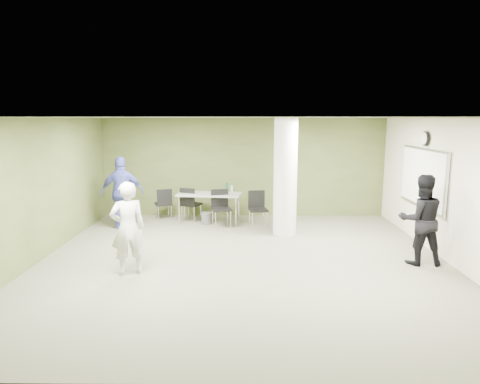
{
  "coord_description": "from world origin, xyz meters",
  "views": [
    {
      "loc": [
        0.03,
        -8.11,
        2.79
      ],
      "look_at": [
        -0.07,
        1.0,
        1.21
      ],
      "focal_mm": 32.0,
      "sensor_mm": 36.0,
      "label": 1
    }
  ],
  "objects_px": {
    "folding_table": "(210,195)",
    "man_blue": "(122,193)",
    "chair_back_left": "(164,202)",
    "man_black": "(421,220)",
    "woman_white": "(128,228)"
  },
  "relations": [
    {
      "from": "folding_table",
      "to": "man_blue",
      "type": "relative_size",
      "value": 0.95
    },
    {
      "from": "chair_back_left",
      "to": "man_blue",
      "type": "relative_size",
      "value": 0.47
    },
    {
      "from": "chair_back_left",
      "to": "man_blue",
      "type": "bearing_deg",
      "value": 24.97
    },
    {
      "from": "man_black",
      "to": "woman_white",
      "type": "bearing_deg",
      "value": 8.16
    },
    {
      "from": "chair_back_left",
      "to": "folding_table",
      "type": "bearing_deg",
      "value": 143.51
    },
    {
      "from": "folding_table",
      "to": "woman_white",
      "type": "relative_size",
      "value": 1.03
    },
    {
      "from": "woman_white",
      "to": "man_blue",
      "type": "height_order",
      "value": "man_blue"
    },
    {
      "from": "man_blue",
      "to": "man_black",
      "type": "bearing_deg",
      "value": 148.82
    },
    {
      "from": "woman_white",
      "to": "man_black",
      "type": "bearing_deg",
      "value": 161.63
    },
    {
      "from": "folding_table",
      "to": "chair_back_left",
      "type": "distance_m",
      "value": 1.37
    },
    {
      "from": "man_black",
      "to": "man_blue",
      "type": "height_order",
      "value": "man_blue"
    },
    {
      "from": "chair_back_left",
      "to": "woman_white",
      "type": "distance_m",
      "value": 4.21
    },
    {
      "from": "folding_table",
      "to": "woman_white",
      "type": "bearing_deg",
      "value": -100.31
    },
    {
      "from": "chair_back_left",
      "to": "man_black",
      "type": "height_order",
      "value": "man_black"
    },
    {
      "from": "chair_back_left",
      "to": "man_black",
      "type": "xyz_separation_m",
      "value": [
        5.61,
        -3.59,
        0.37
      ]
    }
  ]
}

